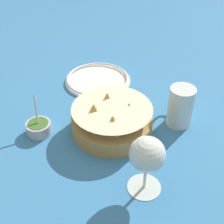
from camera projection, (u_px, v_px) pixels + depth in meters
name	position (u px, v px, depth m)	size (l,w,h in m)	color
ground_plane	(108.00, 127.00, 0.89)	(4.00, 4.00, 0.00)	teal
food_basket	(112.00, 120.00, 0.86)	(0.23, 0.23, 0.10)	#B2894C
sauce_cup	(39.00, 127.00, 0.87)	(0.07, 0.07, 0.10)	#B7B7BC
wine_glass	(147.00, 156.00, 0.66)	(0.08, 0.08, 0.15)	silver
beer_mug	(180.00, 107.00, 0.88)	(0.12, 0.07, 0.12)	silver
side_plate	(98.00, 79.00, 1.08)	(0.23, 0.23, 0.01)	white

